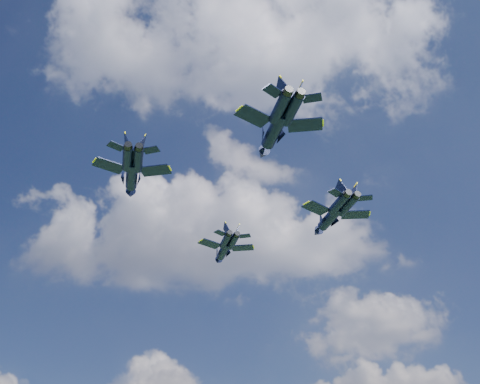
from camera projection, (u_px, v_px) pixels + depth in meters
name	position (u px, v px, depth m)	size (l,w,h in m)	color
jet_lead	(223.00, 251.00, 124.66)	(11.17, 15.40, 3.64)	black
jet_left	(132.00, 176.00, 107.26)	(13.42, 18.13, 4.27)	black
jet_right	(329.00, 218.00, 113.50)	(12.84, 17.74, 4.22)	black
jet_slot	(274.00, 132.00, 92.39)	(13.27, 18.28, 4.32)	black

